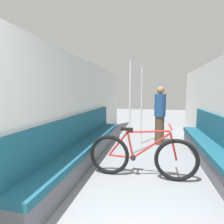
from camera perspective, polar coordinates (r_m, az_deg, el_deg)
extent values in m
cube|color=silver|center=(3.55, -13.08, 0.56)|extent=(0.10, 8.73, 2.18)
cube|color=#5B5B60|center=(3.80, -7.96, -13.21)|extent=(0.35, 4.17, 0.33)
cube|color=#195166|center=(3.74, -8.01, -10.07)|extent=(0.42, 4.17, 0.10)
cube|color=#195166|center=(3.72, -10.59, -5.04)|extent=(0.07, 4.17, 0.55)
cube|color=#5B5B60|center=(3.76, 30.67, -14.31)|extent=(0.35, 4.17, 0.33)
cube|color=#195166|center=(3.69, 30.86, -11.14)|extent=(0.42, 4.17, 0.10)
torus|color=black|center=(3.15, -0.90, -13.79)|extent=(0.70, 0.06, 0.70)
torus|color=black|center=(3.10, 20.30, -14.54)|extent=(0.70, 0.06, 0.70)
cylinder|color=#B21E19|center=(3.12, 2.96, -14.22)|extent=(0.42, 0.03, 0.05)
cylinder|color=#B21E19|center=(3.06, 1.94, -10.41)|extent=(0.33, 0.03, 0.43)
cylinder|color=#B21E19|center=(3.02, 5.91, -10.18)|extent=(0.14, 0.03, 0.50)
cylinder|color=#B21E19|center=(3.01, 12.64, -10.75)|extent=(0.61, 0.03, 0.48)
cylinder|color=#B21E19|center=(2.95, 11.66, -6.27)|extent=(0.70, 0.03, 0.08)
cylinder|color=#B21E19|center=(3.02, 19.40, -10.51)|extent=(0.14, 0.03, 0.46)
cylinder|color=black|center=(3.09, 6.92, -14.59)|extent=(0.09, 0.06, 0.09)
cube|color=black|center=(2.97, 4.89, -5.57)|extent=(0.20, 0.07, 0.04)
cylinder|color=#B21E19|center=(2.94, 18.54, -4.59)|extent=(0.02, 0.46, 0.02)
cylinder|color=gray|center=(4.20, 5.70, -13.61)|extent=(0.08, 0.08, 0.01)
cylinder|color=silver|center=(3.97, 5.87, 1.13)|extent=(0.04, 0.04, 2.16)
cylinder|color=gray|center=(5.12, 9.36, -10.00)|extent=(0.08, 0.08, 0.01)
cylinder|color=silver|center=(4.93, 9.59, 2.08)|extent=(0.04, 0.04, 2.16)
cylinder|color=#473828|center=(5.06, 15.21, -5.79)|extent=(0.25, 0.25, 0.79)
cylinder|color=navy|center=(4.96, 15.44, 2.14)|extent=(0.30, 0.30, 0.61)
sphere|color=#936B4C|center=(4.95, 15.58, 6.88)|extent=(0.21, 0.21, 0.21)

